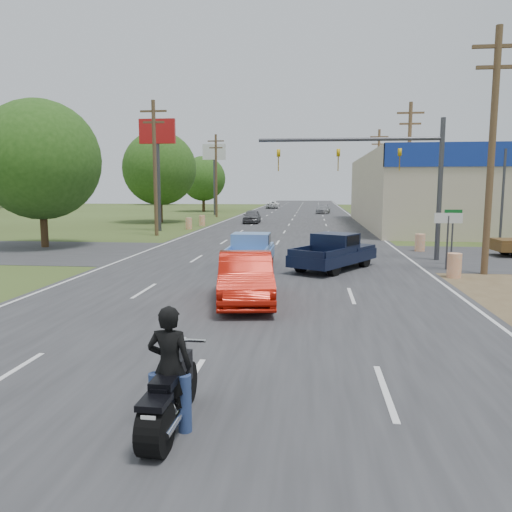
# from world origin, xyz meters

# --- Properties ---
(ground) EXTENTS (200.00, 200.00, 0.00)m
(ground) POSITION_xyz_m (0.00, 0.00, 0.00)
(ground) COLOR #37441B
(ground) RESTS_ON ground
(main_road) EXTENTS (15.00, 180.00, 0.02)m
(main_road) POSITION_xyz_m (0.00, 40.00, 0.01)
(main_road) COLOR #2D2D30
(main_road) RESTS_ON ground
(cross_road) EXTENTS (120.00, 10.00, 0.02)m
(cross_road) POSITION_xyz_m (0.00, 18.00, 0.01)
(cross_road) COLOR #2D2D30
(cross_road) RESTS_ON ground
(utility_pole_1) EXTENTS (2.00, 0.28, 10.00)m
(utility_pole_1) POSITION_xyz_m (9.50, 13.00, 5.32)
(utility_pole_1) COLOR #4C3823
(utility_pole_1) RESTS_ON ground
(utility_pole_2) EXTENTS (2.00, 0.28, 10.00)m
(utility_pole_2) POSITION_xyz_m (9.50, 31.00, 5.32)
(utility_pole_2) COLOR #4C3823
(utility_pole_2) RESTS_ON ground
(utility_pole_3) EXTENTS (2.00, 0.28, 10.00)m
(utility_pole_3) POSITION_xyz_m (9.50, 49.00, 5.32)
(utility_pole_3) COLOR #4C3823
(utility_pole_3) RESTS_ON ground
(utility_pole_5) EXTENTS (2.00, 0.28, 10.00)m
(utility_pole_5) POSITION_xyz_m (-9.50, 28.00, 5.32)
(utility_pole_5) COLOR #4C3823
(utility_pole_5) RESTS_ON ground
(utility_pole_6) EXTENTS (2.00, 0.28, 10.00)m
(utility_pole_6) POSITION_xyz_m (-9.50, 52.00, 5.32)
(utility_pole_6) COLOR #4C3823
(utility_pole_6) RESTS_ON ground
(tree_0) EXTENTS (7.14, 7.14, 8.84)m
(tree_0) POSITION_xyz_m (-14.00, 20.00, 5.26)
(tree_0) COLOR #422D19
(tree_0) RESTS_ON ground
(tree_1) EXTENTS (7.56, 7.56, 9.36)m
(tree_1) POSITION_xyz_m (-13.50, 42.00, 5.57)
(tree_1) COLOR #422D19
(tree_1) RESTS_ON ground
(tree_2) EXTENTS (6.72, 6.72, 8.32)m
(tree_2) POSITION_xyz_m (-14.20, 66.00, 4.95)
(tree_2) COLOR #422D19
(tree_2) RESTS_ON ground
(tree_5) EXTENTS (7.98, 7.98, 9.88)m
(tree_5) POSITION_xyz_m (30.00, 95.00, 5.88)
(tree_5) COLOR #422D19
(tree_5) RESTS_ON ground
(tree_6) EXTENTS (8.82, 8.82, 10.92)m
(tree_6) POSITION_xyz_m (-30.00, 95.00, 6.51)
(tree_6) COLOR #422D19
(tree_6) RESTS_ON ground
(barrel_0) EXTENTS (0.56, 0.56, 1.00)m
(barrel_0) POSITION_xyz_m (8.00, 12.00, 0.50)
(barrel_0) COLOR orange
(barrel_0) RESTS_ON ground
(barrel_1) EXTENTS (0.56, 0.56, 1.00)m
(barrel_1) POSITION_xyz_m (8.40, 20.50, 0.50)
(barrel_1) COLOR orange
(barrel_1) RESTS_ON ground
(barrel_2) EXTENTS (0.56, 0.56, 1.00)m
(barrel_2) POSITION_xyz_m (-8.50, 34.00, 0.50)
(barrel_2) COLOR orange
(barrel_2) RESTS_ON ground
(barrel_3) EXTENTS (0.56, 0.56, 1.00)m
(barrel_3) POSITION_xyz_m (-8.20, 38.00, 0.50)
(barrel_3) COLOR orange
(barrel_3) RESTS_ON ground
(pole_sign_left_near) EXTENTS (3.00, 0.35, 9.20)m
(pole_sign_left_near) POSITION_xyz_m (-10.50, 32.00, 7.17)
(pole_sign_left_near) COLOR #3F3F44
(pole_sign_left_near) RESTS_ON ground
(pole_sign_left_far) EXTENTS (3.00, 0.35, 9.20)m
(pole_sign_left_far) POSITION_xyz_m (-10.50, 56.00, 7.17)
(pole_sign_left_far) COLOR #3F3F44
(pole_sign_left_far) RESTS_ON ground
(lane_sign) EXTENTS (1.20, 0.08, 2.52)m
(lane_sign) POSITION_xyz_m (8.20, 14.00, 1.90)
(lane_sign) COLOR #3F3F44
(lane_sign) RESTS_ON ground
(street_name_sign) EXTENTS (0.80, 0.08, 2.61)m
(street_name_sign) POSITION_xyz_m (8.80, 15.50, 1.61)
(street_name_sign) COLOR #3F3F44
(street_name_sign) RESTS_ON ground
(signal_mast) EXTENTS (9.12, 0.40, 7.00)m
(signal_mast) POSITION_xyz_m (5.82, 17.00, 4.80)
(signal_mast) COLOR #3F3F44
(signal_mast) RESTS_ON ground
(red_convertible) EXTENTS (2.35, 4.95, 1.57)m
(red_convertible) POSITION_xyz_m (0.18, 6.71, 0.78)
(red_convertible) COLOR #AF1308
(red_convertible) RESTS_ON ground
(motorcycle) EXTENTS (0.73, 2.37, 1.20)m
(motorcycle) POSITION_xyz_m (0.19, -1.88, 0.53)
(motorcycle) COLOR black
(motorcycle) RESTS_ON ground
(rider) EXTENTS (0.68, 0.46, 1.83)m
(rider) POSITION_xyz_m (0.19, -1.81, 0.92)
(rider) COLOR black
(rider) RESTS_ON ground
(blue_pickup) EXTENTS (1.83, 4.74, 1.57)m
(blue_pickup) POSITION_xyz_m (-0.50, 13.74, 0.79)
(blue_pickup) COLOR black
(blue_pickup) RESTS_ON ground
(navy_pickup) EXTENTS (4.12, 5.16, 1.62)m
(navy_pickup) POSITION_xyz_m (3.29, 13.55, 0.82)
(navy_pickup) COLOR black
(navy_pickup) RESTS_ON ground
(distant_car_grey) EXTENTS (1.68, 4.06, 1.37)m
(distant_car_grey) POSITION_xyz_m (-3.87, 41.85, 0.69)
(distant_car_grey) COLOR #58585D
(distant_car_grey) RESTS_ON ground
(distant_car_silver) EXTENTS (2.22, 4.51, 1.26)m
(distant_car_silver) POSITION_xyz_m (3.74, 61.86, 0.63)
(distant_car_silver) COLOR #999A9E
(distant_car_silver) RESTS_ON ground
(distant_car_white) EXTENTS (2.15, 4.66, 1.29)m
(distant_car_white) POSITION_xyz_m (-4.61, 78.35, 0.65)
(distant_car_white) COLOR white
(distant_car_white) RESTS_ON ground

